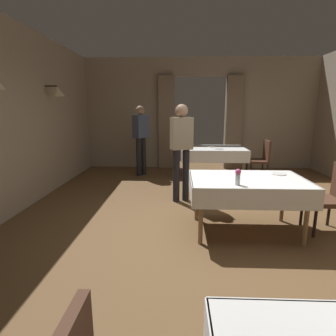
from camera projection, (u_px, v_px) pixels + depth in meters
ground at (220, 232)px, 3.62m from camera, size 10.08×10.08×0.00m
wall_back at (200, 114)px, 7.37m from camera, size 6.40×0.27×3.00m
dining_table_mid at (247, 185)px, 3.50m from camera, size 1.50×0.97×0.75m
dining_table_far at (213, 151)px, 6.30m from camera, size 1.50×1.04×0.75m
chair_mid_right at (331, 195)px, 3.54m from camera, size 0.44×0.44×0.93m
chair_far_right at (261, 158)px, 6.27m from camera, size 0.44×0.44×0.93m
flower_vase_mid at (238, 176)px, 3.15m from camera, size 0.07×0.07×0.19m
plate_mid_b at (279, 174)px, 3.69m from camera, size 0.20×0.20×0.01m
flower_vase_far at (191, 142)px, 6.56m from camera, size 0.07×0.07×0.17m
plate_far_b at (219, 149)px, 6.02m from camera, size 0.20×0.20×0.01m
plate_far_c at (211, 147)px, 6.38m from camera, size 0.20×0.20×0.01m
person_waiter_by_doorway at (181, 145)px, 4.64m from camera, size 0.41×0.32×1.72m
person_diner_standing_aside at (141, 135)px, 6.55m from camera, size 0.39×0.42×1.72m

